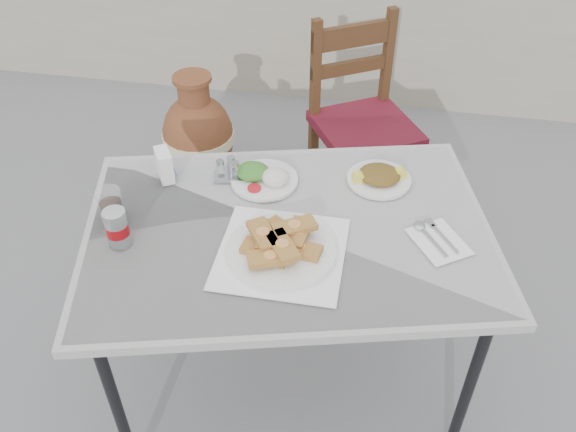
% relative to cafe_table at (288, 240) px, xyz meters
% --- Properties ---
extents(ground, '(80.00, 80.00, 0.00)m').
position_rel_cafe_table_xyz_m(ground, '(-0.05, -0.09, -0.77)').
color(ground, slate).
rests_on(ground, ground).
extents(cafe_table, '(1.55, 1.23, 0.83)m').
position_rel_cafe_table_xyz_m(cafe_table, '(0.00, 0.00, 0.00)').
color(cafe_table, black).
rests_on(cafe_table, ground).
extents(pide_plate, '(0.40, 0.40, 0.08)m').
position_rel_cafe_table_xyz_m(pide_plate, '(0.00, -0.13, 0.09)').
color(pide_plate, white).
rests_on(pide_plate, cafe_table).
extents(salad_rice_plate, '(0.25, 0.25, 0.06)m').
position_rel_cafe_table_xyz_m(salad_rice_plate, '(-0.13, 0.23, 0.08)').
color(salad_rice_plate, white).
rests_on(salad_rice_plate, cafe_table).
extents(salad_chopped_plate, '(0.24, 0.24, 0.05)m').
position_rel_cafe_table_xyz_m(salad_chopped_plate, '(0.28, 0.31, 0.08)').
color(salad_chopped_plate, white).
rests_on(salad_chopped_plate, cafe_table).
extents(soda_can, '(0.07, 0.07, 0.13)m').
position_rel_cafe_table_xyz_m(soda_can, '(-0.52, -0.17, 0.12)').
color(soda_can, silver).
rests_on(soda_can, cafe_table).
extents(cola_glass, '(0.08, 0.08, 0.12)m').
position_rel_cafe_table_xyz_m(cola_glass, '(-0.59, -0.06, 0.11)').
color(cola_glass, white).
rests_on(cola_glass, cafe_table).
extents(napkin_holder, '(0.09, 0.11, 0.12)m').
position_rel_cafe_table_xyz_m(napkin_holder, '(-0.49, 0.19, 0.12)').
color(napkin_holder, white).
rests_on(napkin_holder, cafe_table).
extents(condiment_caddy, '(0.13, 0.11, 0.08)m').
position_rel_cafe_table_xyz_m(condiment_caddy, '(-0.26, 0.24, 0.09)').
color(condiment_caddy, '#B0B0B7').
rests_on(condiment_caddy, cafe_table).
extents(cutlery_napkin, '(0.23, 0.24, 0.01)m').
position_rel_cafe_table_xyz_m(cutlery_napkin, '(0.49, 0.03, 0.06)').
color(cutlery_napkin, white).
rests_on(cutlery_napkin, cafe_table).
extents(chair, '(0.63, 0.63, 1.04)m').
position_rel_cafe_table_xyz_m(chair, '(0.17, 1.18, -0.23)').
color(chair, '#391B0F').
rests_on(chair, ground).
extents(terracotta_urn, '(0.40, 0.40, 0.69)m').
position_rel_cafe_table_xyz_m(terracotta_urn, '(-0.72, 1.20, -0.45)').
color(terracotta_urn, brown).
rests_on(terracotta_urn, ground).
extents(back_wall, '(6.00, 0.25, 1.20)m').
position_rel_cafe_table_xyz_m(back_wall, '(-0.05, 2.41, -0.17)').
color(back_wall, '#A79E8B').
rests_on(back_wall, ground).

